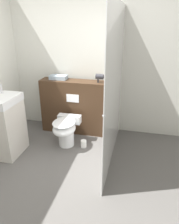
{
  "coord_description": "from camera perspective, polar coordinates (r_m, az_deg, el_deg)",
  "views": [
    {
      "loc": [
        0.98,
        -1.91,
        1.95
      ],
      "look_at": [
        0.26,
        1.11,
        0.63
      ],
      "focal_mm": 35.0,
      "sensor_mm": 36.0,
      "label": 1
    }
  ],
  "objects": [
    {
      "name": "ground_plane",
      "position": [
        2.9,
        -10.68,
        -19.72
      ],
      "size": [
        12.0,
        12.0,
        0.0
      ],
      "primitive_type": "plane",
      "color": "#565451"
    },
    {
      "name": "folded_towel",
      "position": [
        3.95,
        -8.11,
        8.96
      ],
      "size": [
        0.3,
        0.17,
        0.07
      ],
      "color": "#8C9EAD",
      "rests_on": "partition_panel"
    },
    {
      "name": "sink_vanity",
      "position": [
        3.57,
        -22.07,
        -3.22
      ],
      "size": [
        0.56,
        0.54,
        1.08
      ],
      "color": "beige",
      "rests_on": "ground_plane"
    },
    {
      "name": "spare_toilet_roll",
      "position": [
        3.64,
        -1.55,
        -8.26
      ],
      "size": [
        0.09,
        0.09,
        0.12
      ],
      "color": "white",
      "rests_on": "ground_plane"
    },
    {
      "name": "toilet",
      "position": [
        3.58,
        -6.29,
        -4.59
      ],
      "size": [
        0.39,
        0.56,
        0.47
      ],
      "color": "white",
      "rests_on": "ground_plane"
    },
    {
      "name": "shower_glass",
      "position": [
        3.01,
        6.66,
        6.17
      ],
      "size": [
        0.04,
        1.77,
        2.17
      ],
      "color": "silver",
      "rests_on": "ground_plane"
    },
    {
      "name": "partition_panel",
      "position": [
        3.98,
        -3.67,
        1.39
      ],
      "size": [
        1.24,
        0.31,
        0.97
      ],
      "color": "#3D2819",
      "rests_on": "ground_plane"
    },
    {
      "name": "hair_drier",
      "position": [
        3.68,
        2.78,
        9.17
      ],
      "size": [
        0.15,
        0.09,
        0.15
      ],
      "color": "#2D2D33",
      "rests_on": "partition_panel"
    },
    {
      "name": "wall_back",
      "position": [
        3.97,
        -1.03,
        12.87
      ],
      "size": [
        8.0,
        0.06,
        2.5
      ],
      "color": "silver",
      "rests_on": "ground_plane"
    }
  ]
}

